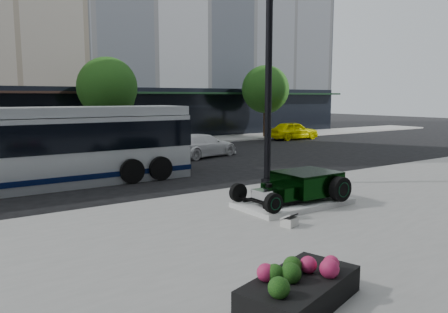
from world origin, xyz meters
TOP-DOWN VIEW (x-y plane):
  - ground at (0.00, 0.00)m, footprint 120.00×120.00m
  - sidewalk_far at (0.00, 14.00)m, footprint 70.00×4.00m
  - street_trees at (1.15, 13.07)m, footprint 29.80×3.80m
  - display_plinth at (0.12, -5.10)m, footprint 3.40×1.80m
  - hot_rod at (0.45, -5.10)m, footprint 3.22×2.00m
  - info_plaque at (-1.43, -6.61)m, footprint 0.47×0.41m
  - lamppost at (1.54, -2.20)m, footprint 0.45×0.45m
  - flower_planter at (-4.11, -9.74)m, footprint 2.32×1.61m
  - transit_bus at (-5.70, 2.54)m, footprint 12.12×2.88m
  - white_sedan at (3.83, 6.13)m, footprint 4.76×2.82m
  - yellow_taxi at (14.96, 10.69)m, footprint 4.22×1.98m

SIDE VIEW (x-z plane):
  - ground at x=0.00m, z-range 0.00..0.00m
  - sidewalk_far at x=0.00m, z-range 0.00..0.12m
  - display_plinth at x=0.12m, z-range 0.12..0.27m
  - info_plaque at x=-1.43m, z-range 0.09..0.40m
  - flower_planter at x=-4.11m, z-range 0.03..0.71m
  - white_sedan at x=3.83m, z-range 0.00..1.29m
  - hot_rod at x=0.45m, z-range 0.29..1.10m
  - yellow_taxi at x=14.96m, z-range 0.00..1.39m
  - transit_bus at x=-5.70m, z-range 0.02..2.95m
  - street_trees at x=1.15m, z-range 0.92..6.62m
  - lamppost at x=1.54m, z-range -0.19..7.99m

